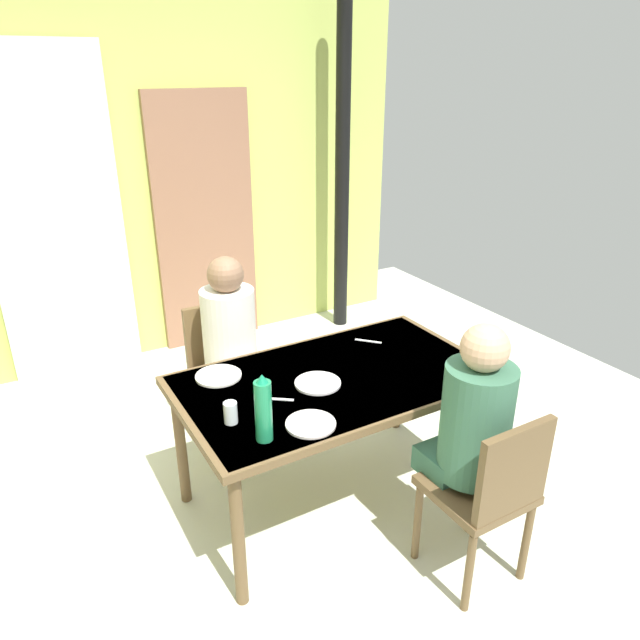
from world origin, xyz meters
TOP-DOWN VIEW (x-y plane):
  - ground_plane at (0.00, 0.00)m, footprint 6.04×6.04m
  - wall_back at (0.00, 2.32)m, footprint 4.51×0.10m
  - door_wooden at (0.53, 2.24)m, footprint 0.80×0.05m
  - stove_pipe_column at (1.64, 1.97)m, footprint 0.12×0.12m
  - curtain_panel at (-0.55, 2.22)m, footprint 0.90×0.03m
  - dining_table at (0.37, 0.00)m, footprint 1.54×0.90m
  - chair_near_diner at (0.65, -0.80)m, footprint 0.40×0.40m
  - chair_far_diner at (0.08, 0.80)m, footprint 0.40×0.40m
  - person_near_diner at (0.65, -0.66)m, footprint 0.30×0.37m
  - person_far_diner at (0.08, 0.67)m, footprint 0.30×0.37m
  - water_bottle_green_near at (-0.16, -0.30)m, footprint 0.07×0.07m
  - dinner_plate_near_left at (0.05, -0.31)m, footprint 0.22×0.22m
  - dinner_plate_near_right at (-0.13, 0.29)m, footprint 0.23×0.23m
  - dinner_plate_far_center at (0.26, -0.02)m, footprint 0.22×0.22m
  - drinking_glass_by_near_diner at (-0.23, -0.12)m, footprint 0.06×0.06m
  - cutlery_knife_near at (0.74, 0.25)m, footprint 0.11×0.12m
  - cutlery_fork_near at (0.02, -0.05)m, footprint 0.13×0.10m

SIDE VIEW (x-z plane):
  - ground_plane at x=0.00m, z-range 0.00..0.00m
  - chair_near_diner at x=0.65m, z-range 0.06..0.93m
  - chair_far_diner at x=0.08m, z-range 0.06..0.93m
  - dining_table at x=0.37m, z-range 0.30..1.04m
  - cutlery_knife_near at x=0.74m, z-range 0.74..0.74m
  - cutlery_fork_near at x=0.02m, z-range 0.74..0.74m
  - dinner_plate_near_left at x=0.05m, z-range 0.74..0.75m
  - dinner_plate_near_right at x=-0.13m, z-range 0.74..0.75m
  - dinner_plate_far_center at x=0.26m, z-range 0.74..0.75m
  - person_near_diner at x=0.65m, z-range 0.40..1.17m
  - person_far_diner at x=0.08m, z-range 0.40..1.17m
  - drinking_glass_by_near_diner at x=-0.23m, z-range 0.74..0.84m
  - water_bottle_green_near at x=-0.16m, z-range 0.73..1.04m
  - door_wooden at x=0.53m, z-range 0.00..2.00m
  - curtain_panel at x=-0.55m, z-range 0.00..2.32m
  - wall_back at x=0.00m, z-range 0.00..2.76m
  - stove_pipe_column at x=1.64m, z-range 0.00..2.76m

